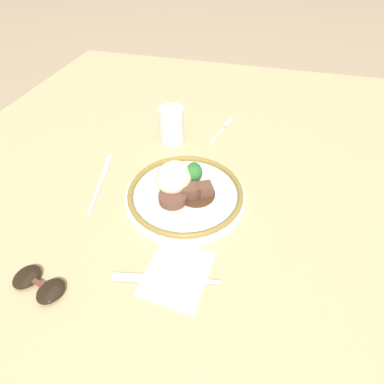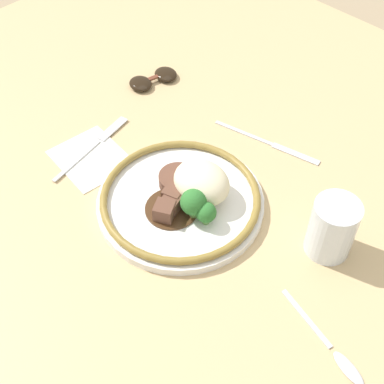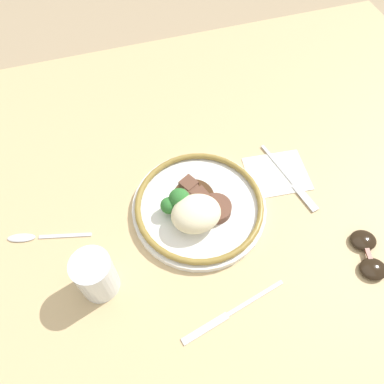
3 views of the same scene
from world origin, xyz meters
name	(u,v)px [view 1 (image 1 of 3)]	position (x,y,z in m)	size (l,w,h in m)	color
ground_plane	(166,193)	(0.00, 0.00, 0.00)	(8.00, 8.00, 0.00)	#998466
dining_table	(166,188)	(0.00, 0.00, 0.02)	(1.53, 1.23, 0.03)	tan
napkin	(177,273)	(-0.22, -0.09, 0.03)	(0.14, 0.12, 0.00)	silver
plate	(184,190)	(-0.03, -0.05, 0.05)	(0.27, 0.27, 0.07)	white
juice_glass	(172,126)	(0.18, 0.04, 0.08)	(0.07, 0.07, 0.10)	#F4AD19
fork	(155,279)	(-0.24, -0.06, 0.04)	(0.05, 0.19, 0.00)	silver
knife	(102,179)	(-0.03, 0.15, 0.03)	(0.20, 0.06, 0.00)	silver
spoon	(226,125)	(0.29, -0.09, 0.04)	(0.16, 0.05, 0.01)	silver
sunglasses	(39,284)	(-0.30, 0.13, 0.04)	(0.07, 0.11, 0.02)	black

